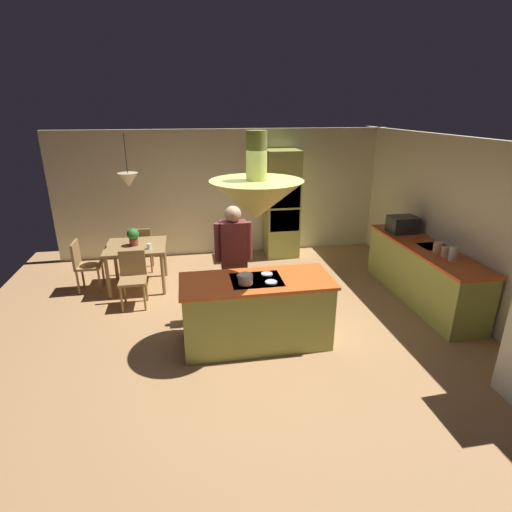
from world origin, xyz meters
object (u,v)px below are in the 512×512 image
oven_tower (282,205)px  chair_at_corner (83,263)px  potted_plant_on_table (133,236)px  chair_facing_island (133,275)px  cup_on_table (149,246)px  chair_by_back_wall (141,246)px  person_at_island (234,256)px  canister_sugar (445,252)px  canister_tea (438,247)px  cooking_pot_on_cooktop (245,279)px  kitchen_island (256,311)px  microwave_on_counter (403,224)px  canister_flour (453,254)px  dining_table (136,251)px

oven_tower → chair_at_corner: (-3.67, -1.14, -0.58)m
chair_at_corner → potted_plant_on_table: (0.85, -0.00, 0.42)m
chair_facing_island → cup_on_table: bearing=62.0°
chair_by_back_wall → potted_plant_on_table: bearing=88.0°
person_at_island → canister_sugar: 3.06m
canister_tea → cooking_pot_on_cooktop: canister_tea is taller
cup_on_table → canister_tea: 4.51m
kitchen_island → cup_on_table: kitchen_island is taller
kitchen_island → microwave_on_counter: (2.84, 1.56, 0.59)m
canister_flour → cooking_pot_on_cooktop: 3.01m
potted_plant_on_table → canister_flour: canister_flour is taller
person_at_island → dining_table: bearing=136.6°
chair_at_corner → microwave_on_counter: 5.47m
chair_facing_island → microwave_on_counter: size_ratio=1.89×
canister_sugar → cooking_pot_on_cooktop: bearing=-171.0°
chair_by_back_wall → cooking_pot_on_cooktop: 3.33m
potted_plant_on_table → canister_flour: size_ratio=1.48×
dining_table → kitchen_island: bearing=-51.0°
chair_by_back_wall → canister_flour: 5.26m
person_at_island → potted_plant_on_table: person_at_island is taller
potted_plant_on_table → chair_facing_island: bearing=-88.0°
oven_tower → chair_by_back_wall: 2.90m
chair_by_back_wall → cooking_pot_on_cooktop: cooking_pot_on_cooktop is taller
oven_tower → canister_sugar: 3.38m
person_at_island → chair_by_back_wall: (-1.50, 2.10, -0.48)m
canister_flour → microwave_on_counter: (0.00, 1.39, 0.04)m
potted_plant_on_table → canister_tea: size_ratio=1.87×
dining_table → cup_on_table: (0.24, -0.23, 0.15)m
chair_by_back_wall → canister_sugar: size_ratio=5.93×
oven_tower → canister_flour: (1.74, -3.08, -0.07)m
chair_by_back_wall → chair_at_corner: bearing=38.0°
canister_tea → cup_on_table: bearing=162.7°
kitchen_island → chair_facing_island: bearing=140.2°
chair_facing_island → cup_on_table: chair_facing_island is taller
oven_tower → person_at_island: 2.87m
person_at_island → cup_on_table: (-1.26, 1.19, -0.18)m
chair_at_corner → cooking_pot_on_cooktop: 3.32m
chair_at_corner → canister_sugar: canister_sugar is taller
oven_tower → canister_tea: size_ratio=13.50×
chair_facing_island → microwave_on_counter: (4.54, 0.14, 0.55)m
kitchen_island → chair_by_back_wall: 3.26m
potted_plant_on_table → canister_sugar: potted_plant_on_table is taller
chair_by_back_wall → canister_flour: bearing=150.0°
chair_facing_island → chair_by_back_wall: size_ratio=1.00×
chair_facing_island → canister_flour: (4.54, -1.25, 0.51)m
person_at_island → chair_at_corner: size_ratio=1.96×
dining_table → potted_plant_on_table: bearing=-169.3°
chair_by_back_wall → oven_tower: bearing=-170.7°
kitchen_island → person_at_island: bearing=106.6°
canister_tea → oven_tower: bearing=122.6°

